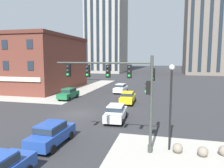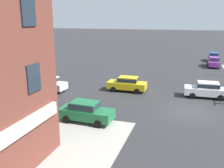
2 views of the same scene
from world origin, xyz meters
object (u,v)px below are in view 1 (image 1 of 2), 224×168
bollard_sphere_curb_a (178,148)px  bollard_sphere_curb_b (203,152)px  car_main_northbound_far (121,88)px  car_main_mid (51,133)px  car_main_southbound_near (68,93)px  traffic_signal_main (126,85)px  car_cross_far (116,112)px  bollard_sphere_curb_c (224,151)px  car_cross_eastbound (128,97)px  street_lamp_corner_near (171,98)px

bollard_sphere_curb_a → bollard_sphere_curb_b: bearing=-7.2°
car_main_northbound_far → car_main_mid: same height
car_main_northbound_far → car_main_southbound_near: size_ratio=1.01×
traffic_signal_main → car_main_mid: traffic_signal_main is taller
bollard_sphere_curb_b → car_main_northbound_far: car_main_northbound_far is taller
car_main_southbound_near → car_main_mid: (6.50, -16.58, 0.00)m
traffic_signal_main → car_cross_far: 7.61m
bollard_sphere_curb_b → bollard_sphere_curb_c: (1.36, 0.48, 0.00)m
traffic_signal_main → car_main_southbound_near: 20.18m
bollard_sphere_curb_c → car_main_mid: (-11.82, -1.15, 0.58)m
car_main_southbound_near → car_cross_eastbound: 9.53m
car_main_northbound_far → car_cross_eastbound: 9.12m
bollard_sphere_curb_b → car_main_northbound_far: bearing=113.5°
bollard_sphere_curb_c → car_main_mid: bearing=-174.4°
traffic_signal_main → car_main_southbound_near: (-11.89, 15.90, -3.61)m
car_cross_eastbound → bollard_sphere_curb_a: bearing=-68.1°
bollard_sphere_curb_a → car_main_northbound_far: car_main_northbound_far is taller
bollard_sphere_curb_c → car_main_southbound_near: bearing=139.9°
traffic_signal_main → bollard_sphere_curb_c: bearing=4.2°
car_cross_far → bollard_sphere_curb_a: bearing=-47.3°
car_main_northbound_far → car_cross_eastbound: (2.78, -8.69, 0.00)m
street_lamp_corner_near → car_cross_far: size_ratio=1.32×
bollard_sphere_curb_b → car_cross_far: car_cross_far is taller
bollard_sphere_curb_a → car_main_southbound_near: bearing=134.4°
car_main_southbound_near → car_main_mid: bearing=-68.6°
traffic_signal_main → car_main_southbound_near: bearing=126.8°
street_lamp_corner_near → bollard_sphere_curb_c: bearing=-1.2°
car_main_northbound_far → car_cross_eastbound: size_ratio=1.01×
bollard_sphere_curb_b → car_cross_eastbound: bearing=116.6°
car_main_northbound_far → car_cross_far: bearing=-80.0°
bollard_sphere_curb_a → car_main_southbound_near: 22.01m
traffic_signal_main → bollard_sphere_curb_a: (3.52, 0.19, -4.19)m
bollard_sphere_curb_c → car_cross_far: bearing=145.6°
car_main_southbound_near → car_cross_far: size_ratio=0.99×
bollard_sphere_curb_c → car_cross_eastbound: bearing=121.5°
bollard_sphere_curb_a → car_cross_eastbound: (-5.93, 14.71, 0.58)m
bollard_sphere_curb_c → bollard_sphere_curb_a: bearing=-174.4°
car_cross_eastbound → car_main_mid: 15.86m
traffic_signal_main → bollard_sphere_curb_c: size_ratio=10.27×
traffic_signal_main → street_lamp_corner_near: 3.14m
street_lamp_corner_near → car_main_northbound_far: size_ratio=1.32×
bollard_sphere_curb_a → car_cross_far: size_ratio=0.15×
car_main_northbound_far → traffic_signal_main: bearing=-77.6°
car_main_northbound_far → car_cross_far: 17.51m
street_lamp_corner_near → car_cross_eastbound: 15.58m
street_lamp_corner_near → car_cross_eastbound: (-5.39, 14.36, -2.75)m
car_main_mid → car_cross_far: size_ratio=0.99×
bollard_sphere_curb_b → car_main_mid: (-10.46, -0.67, 0.58)m
car_cross_eastbound → car_main_mid: size_ratio=1.00×
traffic_signal_main → car_main_northbound_far: size_ratio=1.54×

